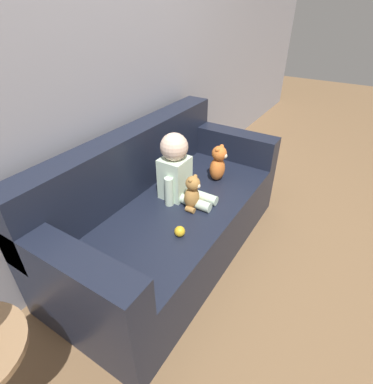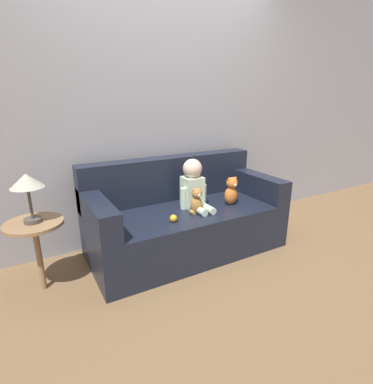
# 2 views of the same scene
# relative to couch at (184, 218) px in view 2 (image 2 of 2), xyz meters

# --- Properties ---
(ground_plane) EXTENTS (12.00, 12.00, 0.00)m
(ground_plane) POSITION_rel_couch_xyz_m (0.00, -0.05, -0.30)
(ground_plane) COLOR brown
(wall_back) EXTENTS (8.00, 0.05, 2.60)m
(wall_back) POSITION_rel_couch_xyz_m (0.00, 0.44, 1.00)
(wall_back) COLOR #93939E
(wall_back) RESTS_ON ground_plane
(couch) EXTENTS (1.75, 0.82, 0.83)m
(couch) POSITION_rel_couch_xyz_m (0.00, 0.00, 0.00)
(couch) COLOR black
(couch) RESTS_ON ground_plane
(person_baby) EXTENTS (0.27, 0.37, 0.44)m
(person_baby) POSITION_rel_couch_xyz_m (0.07, -0.05, 0.31)
(person_baby) COLOR silver
(person_baby) RESTS_ON couch
(teddy_bear_brown) EXTENTS (0.13, 0.10, 0.22)m
(teddy_bear_brown) POSITION_rel_couch_xyz_m (0.02, -0.19, 0.22)
(teddy_bear_brown) COLOR #AD7A3D
(teddy_bear_brown) RESTS_ON couch
(plush_toy_side) EXTENTS (0.13, 0.12, 0.26)m
(plush_toy_side) POSITION_rel_couch_xyz_m (0.41, -0.17, 0.24)
(plush_toy_side) COLOR orange
(plush_toy_side) RESTS_ON couch
(toy_ball) EXTENTS (0.06, 0.06, 0.06)m
(toy_ball) POSITION_rel_couch_xyz_m (-0.25, -0.27, 0.15)
(toy_ball) COLOR gold
(toy_ball) RESTS_ON couch
(side_table) EXTENTS (0.40, 0.40, 0.89)m
(side_table) POSITION_rel_couch_xyz_m (-1.23, -0.05, 0.35)
(side_table) COLOR #93704C
(side_table) RESTS_ON ground_plane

